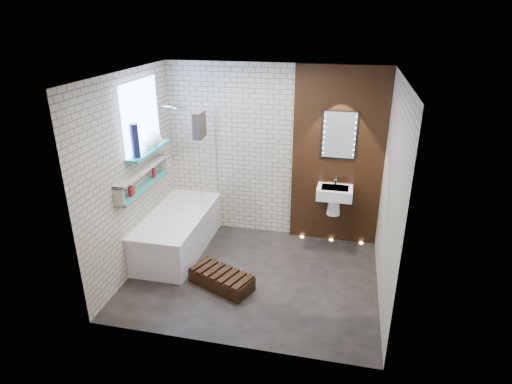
% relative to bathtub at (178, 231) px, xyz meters
% --- Properties ---
extents(ground, '(3.20, 3.20, 0.00)m').
position_rel_bathtub_xyz_m(ground, '(1.22, -0.45, -0.29)').
color(ground, black).
rests_on(ground, ground).
extents(room_shell, '(3.24, 3.20, 2.60)m').
position_rel_bathtub_xyz_m(room_shell, '(1.22, -0.45, 1.01)').
color(room_shell, '#C1B399').
rests_on(room_shell, ground).
extents(walnut_panel, '(1.30, 0.06, 2.60)m').
position_rel_bathtub_xyz_m(walnut_panel, '(2.17, 0.82, 1.01)').
color(walnut_panel, black).
rests_on(walnut_panel, ground).
extents(clerestory_window, '(0.18, 1.00, 0.94)m').
position_rel_bathtub_xyz_m(clerestory_window, '(-0.34, -0.10, 1.61)').
color(clerestory_window, '#7FADE0').
rests_on(clerestory_window, room_shell).
extents(display_niche, '(0.14, 1.30, 0.26)m').
position_rel_bathtub_xyz_m(display_niche, '(-0.31, -0.30, 0.91)').
color(display_niche, teal).
rests_on(display_niche, room_shell).
extents(bathtub, '(0.79, 1.74, 0.70)m').
position_rel_bathtub_xyz_m(bathtub, '(0.00, 0.00, 0.00)').
color(bathtub, white).
rests_on(bathtub, ground).
extents(bath_screen, '(0.01, 0.78, 1.40)m').
position_rel_bathtub_xyz_m(bath_screen, '(0.35, 0.44, 0.99)').
color(bath_screen, white).
rests_on(bath_screen, bathtub).
extents(towel, '(0.10, 0.27, 0.35)m').
position_rel_bathtub_xyz_m(towel, '(0.35, 0.15, 1.56)').
color(towel, black).
rests_on(towel, bath_screen).
extents(shower_head, '(0.18, 0.18, 0.02)m').
position_rel_bathtub_xyz_m(shower_head, '(-0.08, 0.50, 1.71)').
color(shower_head, silver).
rests_on(shower_head, room_shell).
extents(washbasin, '(0.50, 0.36, 0.58)m').
position_rel_bathtub_xyz_m(washbasin, '(2.17, 0.62, 0.50)').
color(washbasin, white).
rests_on(washbasin, walnut_panel).
extents(led_mirror, '(0.50, 0.02, 0.70)m').
position_rel_bathtub_xyz_m(led_mirror, '(2.17, 0.78, 1.36)').
color(led_mirror, black).
rests_on(led_mirror, walnut_panel).
extents(walnut_step, '(0.89, 0.66, 0.18)m').
position_rel_bathtub_xyz_m(walnut_step, '(0.87, -0.75, -0.20)').
color(walnut_step, black).
rests_on(walnut_step, ground).
extents(niche_bottles, '(0.06, 0.73, 0.14)m').
position_rel_bathtub_xyz_m(niche_bottles, '(-0.31, -0.41, 0.87)').
color(niche_bottles, '#9E6718').
rests_on(niche_bottles, display_niche).
extents(sill_vases, '(0.19, 0.67, 0.43)m').
position_rel_bathtub_xyz_m(sill_vases, '(-0.28, -0.13, 1.39)').
color(sill_vases, white).
rests_on(sill_vases, clerestory_window).
extents(floor_uplights, '(0.96, 0.06, 0.01)m').
position_rel_bathtub_xyz_m(floor_uplights, '(2.17, 0.75, -0.29)').
color(floor_uplights, '#FFD899').
rests_on(floor_uplights, ground).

